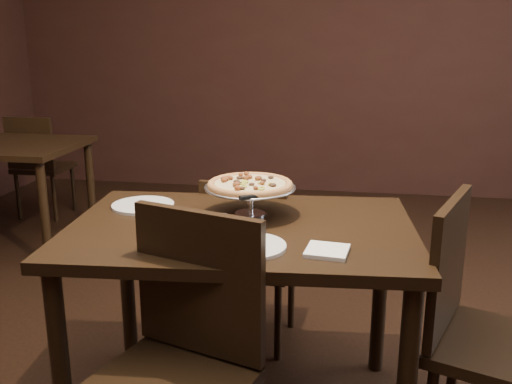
# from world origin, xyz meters

# --- Properties ---
(room) EXTENTS (6.04, 7.04, 2.84)m
(room) POSITION_xyz_m (0.06, 0.03, 1.40)
(room) COLOR black
(room) RESTS_ON ground
(dining_table) EXTENTS (1.37, 0.97, 0.82)m
(dining_table) POSITION_xyz_m (-0.06, -0.07, 0.71)
(dining_table) COLOR black
(dining_table) RESTS_ON ground
(pizza_stand) EXTENTS (0.37, 0.37, 0.15)m
(pizza_stand) POSITION_xyz_m (-0.05, 0.07, 0.94)
(pizza_stand) COLOR silver
(pizza_stand) RESTS_ON dining_table
(parmesan_shaker) EXTENTS (0.06, 0.06, 0.10)m
(parmesan_shaker) POSITION_xyz_m (-0.24, -0.29, 0.86)
(parmesan_shaker) COLOR beige
(parmesan_shaker) RESTS_ON dining_table
(pepper_flake_shaker) EXTENTS (0.05, 0.05, 0.09)m
(pepper_flake_shaker) POSITION_xyz_m (-0.09, -0.22, 0.86)
(pepper_flake_shaker) COLOR maroon
(pepper_flake_shaker) RESTS_ON dining_table
(packet_caddy) EXTENTS (0.10, 0.10, 0.08)m
(packet_caddy) POSITION_xyz_m (-0.28, -0.16, 0.85)
(packet_caddy) COLOR black
(packet_caddy) RESTS_ON dining_table
(napkin_stack) EXTENTS (0.15, 0.15, 0.01)m
(napkin_stack) POSITION_xyz_m (0.28, -0.30, 0.83)
(napkin_stack) COLOR white
(napkin_stack) RESTS_ON dining_table
(plate_left) EXTENTS (0.26, 0.26, 0.01)m
(plate_left) POSITION_xyz_m (-0.51, 0.10, 0.83)
(plate_left) COLOR white
(plate_left) RESTS_ON dining_table
(plate_near) EXTENTS (0.26, 0.26, 0.01)m
(plate_near) POSITION_xyz_m (0.01, -0.30, 0.83)
(plate_near) COLOR white
(plate_near) RESTS_ON dining_table
(serving_spatula) EXTENTS (0.16, 0.16, 0.02)m
(serving_spatula) POSITION_xyz_m (-0.00, -0.09, 0.94)
(serving_spatula) COLOR silver
(serving_spatula) RESTS_ON pizza_stand
(chair_far) EXTENTS (0.44, 0.44, 0.88)m
(chair_far) POSITION_xyz_m (-0.12, 0.45, 0.48)
(chair_far) COLOR black
(chair_far) RESTS_ON ground
(chair_near) EXTENTS (0.58, 0.58, 0.99)m
(chair_near) POSITION_xyz_m (-0.16, -0.58, 0.54)
(chair_near) COLOR black
(chair_near) RESTS_ON ground
(chair_side) EXTENTS (0.59, 0.59, 0.98)m
(chair_side) POSITION_xyz_m (0.82, -0.19, 0.54)
(chair_side) COLOR black
(chair_side) RESTS_ON ground
(bg_chair_far) EXTENTS (0.41, 0.41, 0.88)m
(bg_chair_far) POSITION_xyz_m (-2.25, 2.24, 0.48)
(bg_chair_far) COLOR black
(bg_chair_far) RESTS_ON ground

